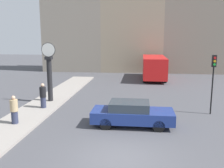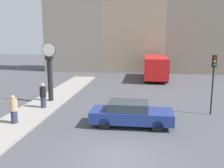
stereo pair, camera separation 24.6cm
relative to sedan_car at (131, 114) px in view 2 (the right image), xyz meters
The scene contains 9 objects.
ground_plane 3.99m from the sedan_car, 95.46° to the right, with size 120.00×120.00×0.00m, color #47474C.
sidewalk_corner 8.44m from the sedan_car, 141.50° to the left, with size 2.57×22.29×0.14m, color gray.
building_row 24.70m from the sedan_car, 89.99° to the left, with size 26.79×5.00×17.69m.
sedan_car is the anchor object (origin of this frame).
bus_distant 16.56m from the sedan_car, 82.97° to the left, with size 2.61×7.47×2.69m.
traffic_light_far 6.12m from the sedan_car, 28.80° to the left, with size 0.26×0.24×3.86m.
street_clock 7.93m from the sedan_car, 145.39° to the left, with size 1.07×0.49×4.44m.
pedestrian_tan_coat 6.64m from the sedan_car, behind, with size 0.43×0.43×1.62m.
pedestrian_black_jacket 6.71m from the sedan_car, 158.02° to the left, with size 0.44×0.44×1.71m.
Camera 2 is at (1.05, -9.64, 4.96)m, focal length 40.00 mm.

